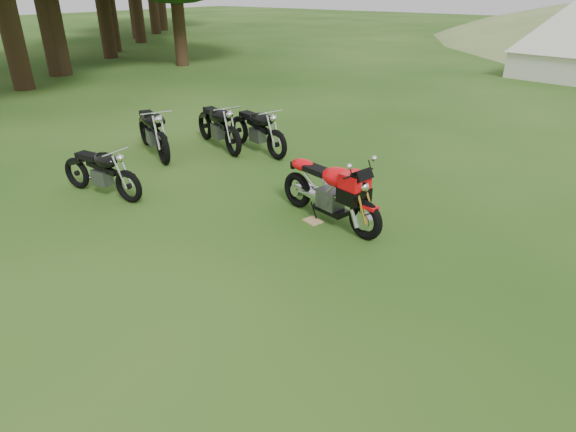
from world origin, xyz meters
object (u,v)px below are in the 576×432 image
Objects in this scene: vintage_moto_b at (218,124)px; vintage_moto_d at (257,128)px; vintage_moto_c at (152,129)px; vintage_moto_a at (100,170)px; sport_motorcycle at (330,186)px; plywood_board at (313,221)px; tent_left at (570,40)px.

vintage_moto_b is 1.03× the size of vintage_moto_d.
vintage_moto_d is (1.66, 1.53, -0.03)m from vintage_moto_c.
vintage_moto_a is 3.60m from vintage_moto_d.
vintage_moto_b reaches higher than vintage_moto_a.
sport_motorcycle is 1.10× the size of vintage_moto_a.
plywood_board is at bearing -126.87° from sport_motorcycle.
plywood_board is at bearing -21.60° from vintage_moto_d.
sport_motorcycle is 0.93× the size of vintage_moto_c.
plywood_board is 0.15× the size of vintage_moto_a.
plywood_board is 0.13× the size of vintage_moto_d.
vintage_moto_d is (-3.22, 2.00, -0.07)m from sport_motorcycle.
sport_motorcycle is 7.36× the size of plywood_board.
sport_motorcycle is at bearing 41.15° from plywood_board.
tent_left is at bearing 95.81° from vintage_moto_c.
vintage_moto_b is 0.93m from vintage_moto_d.
sport_motorcycle reaches higher than vintage_moto_c.
sport_motorcycle is 0.99× the size of vintage_moto_d.
sport_motorcycle is 3.79m from vintage_moto_d.
vintage_moto_b is at bearing 80.55° from vintage_moto_c.
vintage_moto_c is (-4.69, 0.63, 0.55)m from plywood_board.
sport_motorcycle is at bearing 18.16° from vintage_moto_c.
vintage_moto_c is at bearing -173.51° from sport_motorcycle.
sport_motorcycle is at bearing -17.93° from vintage_moto_d.
vintage_moto_b is (-0.34, 3.24, 0.07)m from vintage_moto_a.
tent_left is (4.39, 14.89, 0.87)m from vintage_moto_b.
vintage_moto_c reaches higher than plywood_board.
sport_motorcycle is 0.96× the size of vintage_moto_b.
plywood_board is 4.35m from vintage_moto_b.
vintage_moto_b is 1.44m from vintage_moto_c.
vintage_moto_c reaches higher than vintage_moto_d.
tent_left is (0.30, 16.56, 0.82)m from sport_motorcycle.
vintage_moto_b is 15.55m from tent_left.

